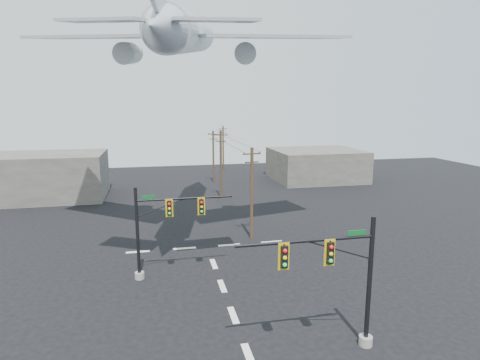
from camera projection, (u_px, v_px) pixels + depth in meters
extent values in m
plane|color=black|center=(233.00, 315.00, 24.22)|extent=(120.00, 120.00, 0.00)
cube|color=silver|center=(248.00, 355.00, 20.38)|extent=(0.40, 2.00, 0.01)
cube|color=silver|center=(233.00, 315.00, 24.22)|extent=(0.40, 2.00, 0.01)
cube|color=silver|center=(222.00, 286.00, 28.06)|extent=(0.40, 2.00, 0.01)
cube|color=silver|center=(214.00, 264.00, 31.90)|extent=(0.40, 2.00, 0.01)
cube|color=silver|center=(138.00, 252.00, 34.50)|extent=(2.00, 0.40, 0.01)
cube|color=silver|center=(185.00, 248.00, 35.33)|extent=(2.00, 0.40, 0.01)
cube|color=silver|center=(229.00, 245.00, 36.15)|extent=(2.00, 0.40, 0.01)
cube|color=silver|center=(272.00, 242.00, 36.98)|extent=(2.00, 0.40, 0.01)
cylinder|color=gray|center=(366.00, 341.00, 21.19)|extent=(0.71, 0.71, 0.50)
cylinder|color=black|center=(369.00, 283.00, 20.57)|extent=(0.24, 0.24, 7.07)
cylinder|color=black|center=(306.00, 241.00, 19.37)|extent=(7.05, 0.16, 0.16)
cylinder|color=black|center=(339.00, 250.00, 19.84)|extent=(3.73, 0.08, 0.08)
cube|color=black|center=(330.00, 253.00, 19.58)|extent=(0.34, 0.30, 1.11)
cube|color=gold|center=(329.00, 253.00, 19.60)|extent=(0.56, 0.04, 1.36)
sphere|color=#F90D13|center=(331.00, 247.00, 19.35)|extent=(0.20, 0.20, 0.20)
sphere|color=#F2B30C|center=(331.00, 254.00, 19.42)|extent=(0.20, 0.20, 0.20)
sphere|color=#0CC14B|center=(331.00, 261.00, 19.49)|extent=(0.20, 0.20, 0.20)
cube|color=black|center=(284.00, 256.00, 19.10)|extent=(0.34, 0.30, 1.11)
cube|color=gold|center=(284.00, 256.00, 19.12)|extent=(0.56, 0.04, 1.36)
sphere|color=#F90D13|center=(285.00, 251.00, 18.87)|extent=(0.20, 0.20, 0.20)
sphere|color=#F2B30C|center=(285.00, 258.00, 18.93)|extent=(0.20, 0.20, 0.20)
sphere|color=#0CC14B|center=(285.00, 265.00, 19.00)|extent=(0.20, 0.20, 0.20)
cube|color=#0B511D|center=(357.00, 233.00, 19.80)|extent=(0.96, 0.04, 0.26)
cylinder|color=gray|center=(140.00, 275.00, 29.22)|extent=(0.68, 0.68, 0.49)
cylinder|color=black|center=(138.00, 234.00, 28.62)|extent=(0.23, 0.23, 6.82)
cylinder|color=black|center=(185.00, 198.00, 28.87)|extent=(6.89, 0.16, 0.16)
cylinder|color=black|center=(161.00, 208.00, 28.62)|extent=(3.64, 0.08, 0.08)
cube|color=black|center=(169.00, 208.00, 28.61)|extent=(0.33, 0.29, 1.07)
cube|color=gold|center=(169.00, 208.00, 28.63)|extent=(0.54, 0.04, 1.32)
sphere|color=#F90D13|center=(169.00, 204.00, 28.38)|extent=(0.19, 0.19, 0.19)
sphere|color=#F2B30C|center=(169.00, 209.00, 28.45)|extent=(0.19, 0.19, 0.19)
sphere|color=#0CC14B|center=(170.00, 213.00, 28.51)|extent=(0.19, 0.19, 0.19)
cube|color=black|center=(201.00, 206.00, 29.08)|extent=(0.33, 0.29, 1.07)
cube|color=gold|center=(201.00, 206.00, 29.10)|extent=(0.54, 0.04, 1.32)
sphere|color=#F90D13|center=(202.00, 202.00, 28.86)|extent=(0.19, 0.19, 0.19)
sphere|color=#F2B30C|center=(202.00, 207.00, 28.92)|extent=(0.19, 0.19, 0.19)
sphere|color=#0CC14B|center=(202.00, 211.00, 28.99)|extent=(0.19, 0.19, 0.19)
cube|color=#0B511D|center=(148.00, 197.00, 28.24)|extent=(0.93, 0.04, 0.25)
cylinder|color=#49351F|center=(252.00, 194.00, 37.09)|extent=(0.29, 0.29, 8.65)
cube|color=#49351F|center=(252.00, 154.00, 36.38)|extent=(1.72, 0.41, 0.12)
cube|color=#49351F|center=(252.00, 162.00, 36.53)|extent=(1.34, 0.34, 0.12)
cylinder|color=black|center=(244.00, 153.00, 36.08)|extent=(0.10, 0.10, 0.12)
cylinder|color=black|center=(252.00, 153.00, 36.36)|extent=(0.10, 0.10, 0.12)
cylinder|color=black|center=(260.00, 152.00, 36.65)|extent=(0.10, 0.10, 0.12)
cylinder|color=#49351F|center=(221.00, 165.00, 53.03)|extent=(0.31, 0.31, 9.11)
cube|color=#49351F|center=(221.00, 135.00, 52.29)|extent=(1.82, 0.56, 0.12)
cube|color=#49351F|center=(221.00, 141.00, 52.44)|extent=(1.42, 0.46, 0.12)
cylinder|color=black|center=(214.00, 134.00, 52.29)|extent=(0.10, 0.10, 0.12)
cylinder|color=black|center=(221.00, 134.00, 52.27)|extent=(0.10, 0.10, 0.12)
cylinder|color=black|center=(227.00, 134.00, 52.25)|extent=(0.10, 0.10, 0.12)
cylinder|color=#49351F|center=(213.00, 157.00, 63.75)|extent=(0.28, 0.28, 8.32)
cube|color=#49351F|center=(213.00, 134.00, 63.07)|extent=(1.60, 0.79, 0.11)
cube|color=#49351F|center=(213.00, 139.00, 63.22)|extent=(1.26, 0.63, 0.11)
cylinder|color=black|center=(208.00, 134.00, 63.20)|extent=(0.09, 0.09, 0.11)
cylinder|color=black|center=(213.00, 134.00, 63.06)|extent=(0.09, 0.09, 0.11)
cylinder|color=black|center=(218.00, 134.00, 62.91)|extent=(0.09, 0.09, 0.11)
cylinder|color=#49351F|center=(223.00, 148.00, 76.90)|extent=(0.29, 0.29, 8.32)
cube|color=#49351F|center=(223.00, 129.00, 76.22)|extent=(1.62, 0.81, 0.11)
cube|color=#49351F|center=(223.00, 133.00, 76.37)|extent=(1.27, 0.65, 0.11)
cylinder|color=black|center=(220.00, 129.00, 75.76)|extent=(0.10, 0.10, 0.11)
cylinder|color=black|center=(223.00, 128.00, 76.20)|extent=(0.10, 0.10, 0.11)
cylinder|color=black|center=(226.00, 128.00, 76.65)|extent=(0.10, 0.10, 0.11)
cylinder|color=black|center=(226.00, 143.00, 44.18)|extent=(0.19, 16.68, 0.03)
cylinder|color=black|center=(211.00, 135.00, 57.53)|extent=(0.70, 10.96, 0.03)
cylinder|color=black|center=(214.00, 132.00, 69.50)|extent=(3.82, 12.89, 0.03)
cylinder|color=black|center=(240.00, 143.00, 44.51)|extent=(0.09, 16.68, 0.03)
cylinder|color=black|center=(222.00, 135.00, 57.85)|extent=(0.58, 10.96, 0.03)
cylinder|color=black|center=(223.00, 132.00, 69.81)|extent=(3.84, 12.89, 0.03)
cylinder|color=#B5BBC2|center=(187.00, 33.00, 35.97)|extent=(7.94, 21.69, 6.16)
cone|color=#B5BBC2|center=(201.00, 36.00, 48.25)|extent=(4.40, 5.73, 3.96)
cone|color=#B5BBC2|center=(158.00, 27.00, 23.68)|extent=(4.06, 5.61, 3.63)
cube|color=#B5BBC2|center=(98.00, 37.00, 34.72)|extent=(13.73, 12.08, 0.89)
cube|color=#B5BBC2|center=(271.00, 37.00, 34.63)|extent=(14.37, 7.57, 0.89)
cylinder|color=#B5BBC2|center=(128.00, 53.00, 35.98)|extent=(2.63, 3.91, 2.32)
cylinder|color=#B5BBC2|center=(245.00, 53.00, 35.91)|extent=(2.63, 3.91, 2.32)
cube|color=#B5BBC2|center=(104.00, 20.00, 24.13)|extent=(5.74, 4.49, 0.50)
cube|color=#B5BBC2|center=(215.00, 20.00, 24.09)|extent=(5.36, 2.54, 0.50)
cube|color=slate|center=(34.00, 177.00, 53.12)|extent=(18.00, 10.00, 6.00)
cube|color=slate|center=(316.00, 165.00, 66.70)|extent=(14.00, 12.00, 5.00)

